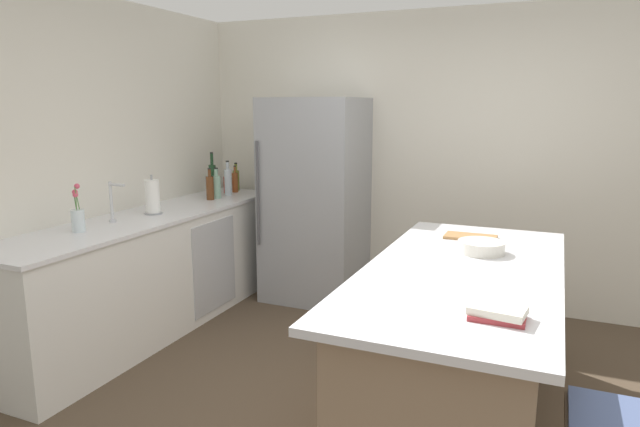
{
  "coord_description": "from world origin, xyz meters",
  "views": [
    {
      "loc": [
        0.85,
        -2.72,
        1.78
      ],
      "look_at": [
        -0.73,
        0.92,
        1.0
      ],
      "focal_mm": 30.96,
      "sensor_mm": 36.0,
      "label": 1
    }
  ],
  "objects_px": {
    "sink_faucet": "(113,201)",
    "flower_vase": "(78,217)",
    "vinegar_bottle": "(235,182)",
    "cutting_board": "(470,237)",
    "olive_oil_bottle": "(236,180)",
    "hot_sauce_bottle": "(226,184)",
    "kitchen_island": "(459,345)",
    "wine_bottle": "(212,179)",
    "gin_bottle": "(216,186)",
    "cookbook_stack": "(498,313)",
    "mixing_bowl": "(481,247)",
    "refrigerator": "(315,200)",
    "syrup_bottle": "(210,187)",
    "paper_towel_roll": "(153,197)",
    "soda_bottle": "(228,181)"
  },
  "relations": [
    {
      "from": "paper_towel_roll",
      "to": "olive_oil_bottle",
      "type": "height_order",
      "value": "paper_towel_roll"
    },
    {
      "from": "gin_bottle",
      "to": "cookbook_stack",
      "type": "relative_size",
      "value": 1.18
    },
    {
      "from": "wine_bottle",
      "to": "gin_bottle",
      "type": "bearing_deg",
      "value": -42.85
    },
    {
      "from": "vinegar_bottle",
      "to": "flower_vase",
      "type": "bearing_deg",
      "value": -91.25
    },
    {
      "from": "kitchen_island",
      "to": "hot_sauce_bottle",
      "type": "distance_m",
      "value": 3.03
    },
    {
      "from": "vinegar_bottle",
      "to": "wine_bottle",
      "type": "bearing_deg",
      "value": -104.54
    },
    {
      "from": "syrup_bottle",
      "to": "mixing_bowl",
      "type": "relative_size",
      "value": 1.04
    },
    {
      "from": "gin_bottle",
      "to": "vinegar_bottle",
      "type": "bearing_deg",
      "value": 96.06
    },
    {
      "from": "sink_faucet",
      "to": "flower_vase",
      "type": "distance_m",
      "value": 0.34
    },
    {
      "from": "kitchen_island",
      "to": "cookbook_stack",
      "type": "height_order",
      "value": "cookbook_stack"
    },
    {
      "from": "soda_bottle",
      "to": "gin_bottle",
      "type": "relative_size",
      "value": 1.16
    },
    {
      "from": "mixing_bowl",
      "to": "cutting_board",
      "type": "height_order",
      "value": "mixing_bowl"
    },
    {
      "from": "kitchen_island",
      "to": "flower_vase",
      "type": "distance_m",
      "value": 2.61
    },
    {
      "from": "kitchen_island",
      "to": "wine_bottle",
      "type": "relative_size",
      "value": 5.39
    },
    {
      "from": "soda_bottle",
      "to": "cutting_board",
      "type": "height_order",
      "value": "soda_bottle"
    },
    {
      "from": "flower_vase",
      "to": "vinegar_bottle",
      "type": "xyz_separation_m",
      "value": [
        0.04,
        1.92,
        0.0
      ]
    },
    {
      "from": "soda_bottle",
      "to": "cookbook_stack",
      "type": "relative_size",
      "value": 1.36
    },
    {
      "from": "olive_oil_bottle",
      "to": "mixing_bowl",
      "type": "bearing_deg",
      "value": -28.21
    },
    {
      "from": "paper_towel_roll",
      "to": "syrup_bottle",
      "type": "relative_size",
      "value": 1.08
    },
    {
      "from": "sink_faucet",
      "to": "flower_vase",
      "type": "height_order",
      "value": "flower_vase"
    },
    {
      "from": "kitchen_island",
      "to": "wine_bottle",
      "type": "height_order",
      "value": "wine_bottle"
    },
    {
      "from": "sink_faucet",
      "to": "cookbook_stack",
      "type": "relative_size",
      "value": 1.25
    },
    {
      "from": "olive_oil_bottle",
      "to": "mixing_bowl",
      "type": "relative_size",
      "value": 1.01
    },
    {
      "from": "hot_sauce_bottle",
      "to": "gin_bottle",
      "type": "bearing_deg",
      "value": -73.51
    },
    {
      "from": "sink_faucet",
      "to": "syrup_bottle",
      "type": "relative_size",
      "value": 1.03
    },
    {
      "from": "refrigerator",
      "to": "sink_faucet",
      "type": "distance_m",
      "value": 1.8
    },
    {
      "from": "hot_sauce_bottle",
      "to": "soda_bottle",
      "type": "relative_size",
      "value": 0.66
    },
    {
      "from": "olive_oil_bottle",
      "to": "hot_sauce_bottle",
      "type": "height_order",
      "value": "olive_oil_bottle"
    },
    {
      "from": "vinegar_bottle",
      "to": "cutting_board",
      "type": "distance_m",
      "value": 2.59
    },
    {
      "from": "flower_vase",
      "to": "mixing_bowl",
      "type": "xyz_separation_m",
      "value": [
        2.57,
        0.63,
        -0.09
      ]
    },
    {
      "from": "cutting_board",
      "to": "flower_vase",
      "type": "bearing_deg",
      "value": -158.04
    },
    {
      "from": "soda_bottle",
      "to": "cookbook_stack",
      "type": "distance_m",
      "value": 3.45
    },
    {
      "from": "refrigerator",
      "to": "syrup_bottle",
      "type": "distance_m",
      "value": 0.96
    },
    {
      "from": "hot_sauce_bottle",
      "to": "vinegar_bottle",
      "type": "bearing_deg",
      "value": 63.37
    },
    {
      "from": "cookbook_stack",
      "to": "cutting_board",
      "type": "distance_m",
      "value": 1.45
    },
    {
      "from": "hot_sauce_bottle",
      "to": "cookbook_stack",
      "type": "relative_size",
      "value": 0.9
    },
    {
      "from": "wine_bottle",
      "to": "cutting_board",
      "type": "distance_m",
      "value": 2.58
    },
    {
      "from": "paper_towel_roll",
      "to": "cutting_board",
      "type": "xyz_separation_m",
      "value": [
        2.41,
        0.29,
        -0.15
      ]
    },
    {
      "from": "vinegar_bottle",
      "to": "syrup_bottle",
      "type": "xyz_separation_m",
      "value": [
        0.03,
        -0.48,
        0.01
      ]
    },
    {
      "from": "syrup_bottle",
      "to": "olive_oil_bottle",
      "type": "bearing_deg",
      "value": 97.91
    },
    {
      "from": "kitchen_island",
      "to": "flower_vase",
      "type": "height_order",
      "value": "flower_vase"
    },
    {
      "from": "flower_vase",
      "to": "cutting_board",
      "type": "xyz_separation_m",
      "value": [
        2.46,
        0.99,
        -0.12
      ]
    },
    {
      "from": "gin_bottle",
      "to": "syrup_bottle",
      "type": "bearing_deg",
      "value": -94.06
    },
    {
      "from": "cookbook_stack",
      "to": "hot_sauce_bottle",
      "type": "bearing_deg",
      "value": 141.0
    },
    {
      "from": "wine_bottle",
      "to": "kitchen_island",
      "type": "bearing_deg",
      "value": -28.27
    },
    {
      "from": "gin_bottle",
      "to": "wine_bottle",
      "type": "bearing_deg",
      "value": 137.15
    },
    {
      "from": "gin_bottle",
      "to": "cutting_board",
      "type": "bearing_deg",
      "value": -12.94
    },
    {
      "from": "sink_faucet",
      "to": "hot_sauce_bottle",
      "type": "height_order",
      "value": "sink_faucet"
    },
    {
      "from": "refrigerator",
      "to": "hot_sauce_bottle",
      "type": "distance_m",
      "value": 0.95
    },
    {
      "from": "gin_bottle",
      "to": "sink_faucet",
      "type": "bearing_deg",
      "value": -94.44
    }
  ]
}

